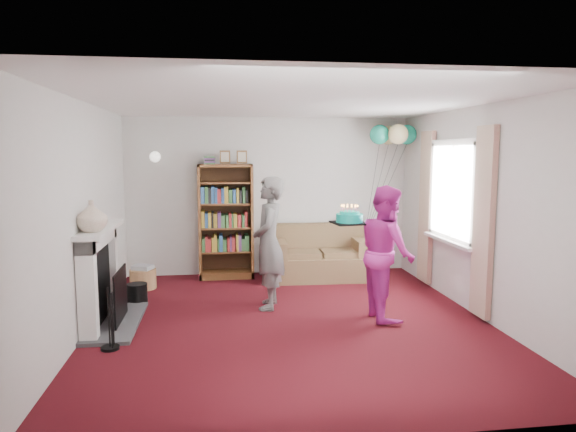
{
  "coord_description": "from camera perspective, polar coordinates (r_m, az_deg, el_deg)",
  "views": [
    {
      "loc": [
        -0.81,
        -5.68,
        1.95
      ],
      "look_at": [
        0.05,
        0.6,
        1.16
      ],
      "focal_mm": 32.0,
      "sensor_mm": 36.0,
      "label": 1
    }
  ],
  "objects": [
    {
      "name": "person_magenta",
      "position": [
        6.13,
        10.91,
        -3.97
      ],
      "size": [
        0.61,
        0.77,
        1.57
      ],
      "primitive_type": "imported",
      "rotation": [
        0.0,
        0.0,
        1.59
      ],
      "color": "#BB258B",
      "rests_on": "ground"
    },
    {
      "name": "sofa",
      "position": [
        8.06,
        3.45,
        -4.62
      ],
      "size": [
        1.55,
        0.82,
        0.82
      ],
      "rotation": [
        0.0,
        0.0,
        -0.04
      ],
      "color": "brown",
      "rests_on": "ground"
    },
    {
      "name": "balloons",
      "position": [
        8.21,
        11.62,
        8.85
      ],
      "size": [
        0.89,
        0.74,
        1.73
      ],
      "color": "#3F3F3F",
      "rests_on": "ground"
    },
    {
      "name": "ground",
      "position": [
        6.06,
        0.31,
        -11.68
      ],
      "size": [
        5.0,
        5.0,
        0.0
      ],
      "primitive_type": "plane",
      "color": "black",
      "rests_on": "ground"
    },
    {
      "name": "wall_back",
      "position": [
        8.26,
        -2.14,
        2.24
      ],
      "size": [
        4.5,
        0.02,
        2.5
      ],
      "primitive_type": "cube",
      "color": "silver",
      "rests_on": "ground"
    },
    {
      "name": "ceiling",
      "position": [
        5.76,
        0.33,
        12.63
      ],
      "size": [
        4.5,
        5.0,
        0.01
      ],
      "primitive_type": "cube",
      "color": "white",
      "rests_on": "wall_back"
    },
    {
      "name": "birthday_cake",
      "position": [
        6.15,
        6.84,
        -0.24
      ],
      "size": [
        0.38,
        0.38,
        0.22
      ],
      "rotation": [
        0.0,
        0.0,
        0.13
      ],
      "color": "black",
      "rests_on": "ground"
    },
    {
      "name": "wicker_basket",
      "position": [
        7.71,
        -15.81,
        -6.64
      ],
      "size": [
        0.37,
        0.37,
        0.34
      ],
      "rotation": [
        0.0,
        0.0,
        -0.42
      ],
      "color": "#AA804F",
      "rests_on": "ground"
    },
    {
      "name": "window_bay",
      "position": [
        7.0,
        17.76,
        0.64
      ],
      "size": [
        0.14,
        2.02,
        2.2
      ],
      "color": "white",
      "rests_on": "ground"
    },
    {
      "name": "mantel_vase",
      "position": [
        5.72,
        -20.99,
        -0.0
      ],
      "size": [
        0.36,
        0.36,
        0.33
      ],
      "primitive_type": "imported",
      "rotation": [
        0.0,
        0.0,
        0.17
      ],
      "color": "beige",
      "rests_on": "fireplace"
    },
    {
      "name": "wall_sconce",
      "position": [
        8.1,
        -14.56,
        6.39
      ],
      "size": [
        0.16,
        0.23,
        0.16
      ],
      "color": "gold",
      "rests_on": "ground"
    },
    {
      "name": "person_striped",
      "position": [
        6.4,
        -2.14,
        -3.01
      ],
      "size": [
        0.49,
        0.66,
        1.65
      ],
      "primitive_type": "imported",
      "rotation": [
        0.0,
        0.0,
        -1.74
      ],
      "color": "black",
      "rests_on": "ground"
    },
    {
      "name": "wall_left",
      "position": [
        5.9,
        -21.96,
        -0.23
      ],
      "size": [
        0.02,
        5.0,
        2.5
      ],
      "primitive_type": "cube",
      "color": "silver",
      "rests_on": "ground"
    },
    {
      "name": "fireplace",
      "position": [
        6.18,
        -19.65,
        -6.78
      ],
      "size": [
        0.55,
        1.8,
        1.12
      ],
      "color": "#3F3F42",
      "rests_on": "ground"
    },
    {
      "name": "bookcase",
      "position": [
        8.05,
        -6.93,
        -0.64
      ],
      "size": [
        0.84,
        0.42,
        1.98
      ],
      "color": "#472B14",
      "rests_on": "ground"
    },
    {
      "name": "wall_right",
      "position": [
        6.49,
        20.48,
        0.46
      ],
      "size": [
        0.02,
        5.0,
        2.5
      ],
      "primitive_type": "cube",
      "color": "silver",
      "rests_on": "ground"
    }
  ]
}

